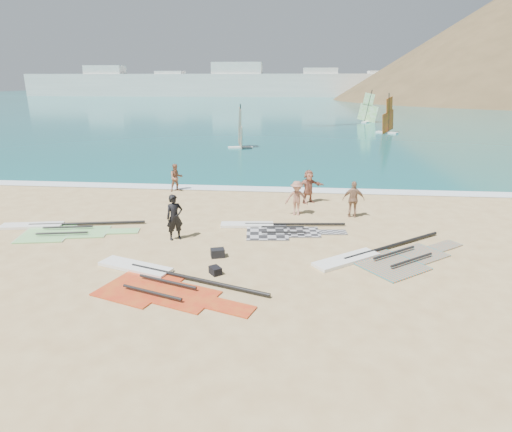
# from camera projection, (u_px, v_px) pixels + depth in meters

# --- Properties ---
(ground) EXTENTS (300.00, 300.00, 0.00)m
(ground) POSITION_uv_depth(u_px,v_px,m) (208.00, 280.00, 14.25)
(ground) COLOR tan
(ground) RESTS_ON ground
(sea) EXTENTS (300.00, 240.00, 0.06)m
(sea) POSITION_uv_depth(u_px,v_px,m) (291.00, 99.00, 139.29)
(sea) COLOR #0C5452
(sea) RESTS_ON ground
(surf_line) EXTENTS (300.00, 1.20, 0.04)m
(surf_line) POSITION_uv_depth(u_px,v_px,m) (249.00, 189.00, 25.90)
(surf_line) COLOR white
(surf_line) RESTS_ON ground
(far_town) EXTENTS (160.00, 8.00, 12.00)m
(far_town) POSITION_uv_depth(u_px,v_px,m) (249.00, 84.00, 156.42)
(far_town) COLOR white
(far_town) RESTS_ON ground
(rig_grey) EXTENTS (5.66, 2.36, 0.20)m
(rig_grey) POSITION_uv_depth(u_px,v_px,m) (272.00, 229.00, 18.99)
(rig_grey) COLOR #252527
(rig_grey) RESTS_ON ground
(rig_green) EXTENTS (6.47, 3.09, 0.20)m
(rig_green) POSITION_uv_depth(u_px,v_px,m) (57.00, 229.00, 18.93)
(rig_green) COLOR #36C81B
(rig_green) RESTS_ON ground
(rig_orange) EXTENTS (6.13, 4.91, 0.21)m
(rig_orange) POSITION_uv_depth(u_px,v_px,m) (383.00, 257.00, 15.94)
(rig_orange) COLOR #FF622A
(rig_orange) RESTS_ON ground
(rig_red) EXTENTS (6.33, 3.75, 0.21)m
(rig_red) POSITION_uv_depth(u_px,v_px,m) (157.00, 280.00, 14.10)
(rig_red) COLOR red
(rig_red) RESTS_ON ground
(gear_bag_near) EXTENTS (0.59, 0.51, 0.32)m
(gear_bag_near) POSITION_uv_depth(u_px,v_px,m) (218.00, 253.00, 16.05)
(gear_bag_near) COLOR black
(gear_bag_near) RESTS_ON ground
(gear_bag_far) EXTENTS (0.51, 0.53, 0.26)m
(gear_bag_far) POSITION_uv_depth(u_px,v_px,m) (215.00, 271.00, 14.64)
(gear_bag_far) COLOR black
(gear_bag_far) RESTS_ON ground
(person_wetsuit) EXTENTS (0.84, 0.76, 1.92)m
(person_wetsuit) POSITION_uv_depth(u_px,v_px,m) (175.00, 217.00, 17.58)
(person_wetsuit) COLOR black
(person_wetsuit) RESTS_ON ground
(beachgoer_left) EXTENTS (1.00, 0.94, 1.63)m
(beachgoer_left) POSITION_uv_depth(u_px,v_px,m) (176.00, 178.00, 25.29)
(beachgoer_left) COLOR #976248
(beachgoer_left) RESTS_ON ground
(beachgoer_mid) EXTENTS (1.12, 0.67, 1.70)m
(beachgoer_mid) POSITION_uv_depth(u_px,v_px,m) (297.00, 198.00, 20.81)
(beachgoer_mid) COLOR #A16953
(beachgoer_mid) RESTS_ON ground
(beachgoer_back) EXTENTS (1.05, 0.47, 1.77)m
(beachgoer_back) POSITION_uv_depth(u_px,v_px,m) (353.00, 199.00, 20.48)
(beachgoer_back) COLOR #966D52
(beachgoer_back) RESTS_ON ground
(beachgoer_right) EXTENTS (1.72, 1.23, 1.79)m
(beachgoer_right) POSITION_uv_depth(u_px,v_px,m) (309.00, 186.00, 22.87)
(beachgoer_right) COLOR #AC664F
(beachgoer_right) RESTS_ON ground
(windsurfer_left) EXTENTS (2.40, 2.74, 4.22)m
(windsurfer_left) POSITION_uv_depth(u_px,v_px,m) (240.00, 135.00, 40.77)
(windsurfer_left) COLOR white
(windsurfer_left) RESTS_ON ground
(windsurfer_centre) EXTENTS (2.58, 2.65, 4.82)m
(windsurfer_centre) POSITION_uv_depth(u_px,v_px,m) (388.00, 122.00, 51.92)
(windsurfer_centre) COLOR white
(windsurfer_centre) RESTS_ON ground
(windsurfer_right) EXTENTS (2.85, 2.69, 4.86)m
(windsurfer_right) POSITION_uv_depth(u_px,v_px,m) (368.00, 113.00, 64.78)
(windsurfer_right) COLOR white
(windsurfer_right) RESTS_ON ground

